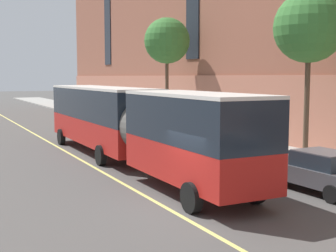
# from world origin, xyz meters

# --- Properties ---
(ground_plane) EXTENTS (260.00, 260.00, 0.00)m
(ground_plane) POSITION_xyz_m (0.00, 0.00, 0.00)
(ground_plane) COLOR #4C4947
(sidewalk) EXTENTS (5.07, 160.00, 0.15)m
(sidewalk) POSITION_xyz_m (9.17, 3.00, 0.07)
(sidewalk) COLOR #9E9B93
(sidewalk) RESTS_ON ground
(city_bus) EXTENTS (2.79, 20.32, 3.74)m
(city_bus) POSITION_xyz_m (0.93, 8.16, 2.16)
(city_bus) COLOR red
(city_bus) RESTS_ON ground
(parked_car_darkgray_0) EXTENTS (2.09, 4.70, 1.56)m
(parked_car_darkgray_0) POSITION_xyz_m (5.37, -0.14, 0.78)
(parked_car_darkgray_0) COLOR #4C4C51
(parked_car_darkgray_0) RESTS_ON ground
(parked_car_white_2) EXTENTS (2.02, 4.77, 1.56)m
(parked_car_white_2) POSITION_xyz_m (5.33, 24.44, 0.78)
(parked_car_white_2) COLOR silver
(parked_car_white_2) RESTS_ON ground
(parked_car_white_3) EXTENTS (2.01, 4.80, 1.56)m
(parked_car_white_3) POSITION_xyz_m (5.55, 11.85, 0.78)
(parked_car_white_3) COLOR silver
(parked_car_white_3) RESTS_ON ground
(street_tree_mid_block) EXTENTS (3.50, 3.50, 8.33)m
(street_tree_mid_block) POSITION_xyz_m (9.17, 4.72, 6.69)
(street_tree_mid_block) COLOR brown
(street_tree_mid_block) RESTS_ON sidewalk
(street_tree_far_uptown) EXTENTS (3.60, 3.60, 8.77)m
(street_tree_far_uptown) POSITION_xyz_m (9.17, 20.32, 7.09)
(street_tree_far_uptown) COLOR brown
(street_tree_far_uptown) RESTS_ON sidewalk
(lane_centerline) EXTENTS (0.16, 140.00, 0.01)m
(lane_centerline) POSITION_xyz_m (-0.77, 3.00, 0.00)
(lane_centerline) COLOR #E0D66B
(lane_centerline) RESTS_ON ground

